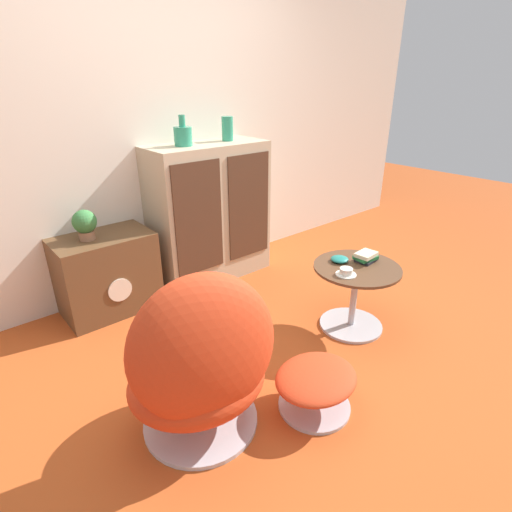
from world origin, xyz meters
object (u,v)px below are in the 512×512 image
teacup (346,272)px  sideboard (210,213)px  ottoman (316,382)px  potted_plant (85,224)px  egg_chair (201,366)px  bowl (340,259)px  coffee_table (354,291)px  tv_console (107,274)px  vase_leftmost (183,135)px  book_stack (366,257)px  vase_inner_left (227,129)px

teacup → sideboard: bearing=94.7°
ottoman → potted_plant: 1.84m
egg_chair → bowl: (1.27, 0.22, 0.09)m
sideboard → teacup: (0.11, -1.35, -0.09)m
sideboard → potted_plant: 1.02m
coffee_table → bowl: 0.24m
sideboard → tv_console: 0.96m
vase_leftmost → book_stack: 1.61m
egg_chair → potted_plant: 1.46m
ottoman → vase_leftmost: 2.00m
teacup → book_stack: 0.27m
egg_chair → vase_inner_left: 2.07m
coffee_table → vase_leftmost: (-0.47, 1.33, 0.94)m
teacup → vase_inner_left: bearing=85.8°
vase_inner_left → potted_plant: (-1.23, 0.01, -0.53)m
tv_console → egg_chair: egg_chair is taller
vase_inner_left → book_stack: 1.51m
teacup → ottoman: bearing=-152.6°
sideboard → coffee_table: sideboard is taller
book_stack → vase_leftmost: bearing=114.0°
sideboard → teacup: size_ratio=8.64×
teacup → bowl: 0.20m
ottoman → book_stack: 1.01m
tv_console → egg_chair: (-0.11, -1.43, 0.11)m
vase_leftmost → sideboard: bearing=-1.1°
bowl → vase_leftmost: bearing=110.3°
tv_console → book_stack: 1.86m
egg_chair → vase_inner_left: size_ratio=4.75×
teacup → book_stack: book_stack is taller
tv_console → vase_leftmost: (0.72, -0.01, 0.93)m
vase_leftmost → vase_inner_left: bearing=0.0°
sideboard → vase_inner_left: bearing=1.1°
vase_leftmost → tv_console: bearing=179.5°
sideboard → book_stack: bearing=-73.8°
coffee_table → bowl: size_ratio=4.83×
egg_chair → teacup: (1.14, 0.07, 0.09)m
book_stack → tv_console: bearing=134.7°
tv_console → ottoman: size_ratio=1.47×
sideboard → vase_leftmost: vase_leftmost is taller
vase_inner_left → egg_chair: bearing=-131.2°
tv_console → potted_plant: size_ratio=3.17×
sideboard → tv_console: sideboard is taller
tv_console → coffee_table: bearing=-48.2°
sideboard → vase_leftmost: 0.68m
vase_leftmost → book_stack: bearing=-66.0°
tv_console → potted_plant: bearing=179.8°
sideboard → tv_console: size_ratio=1.70×
egg_chair → ottoman: (0.53, -0.25, -0.24)m
egg_chair → ottoman: 0.63m
sideboard → coffee_table: size_ratio=1.98×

